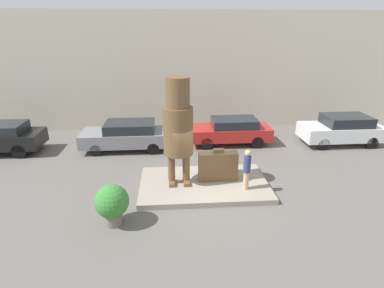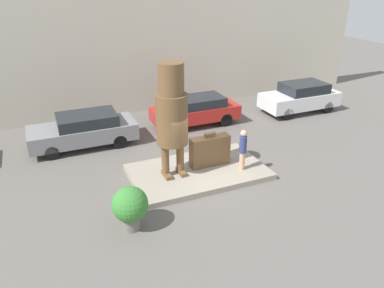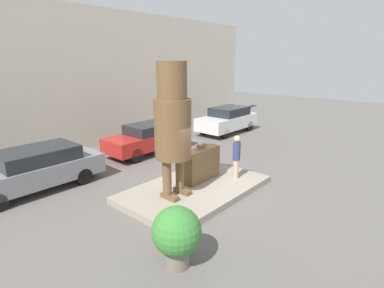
{
  "view_description": "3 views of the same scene",
  "coord_description": "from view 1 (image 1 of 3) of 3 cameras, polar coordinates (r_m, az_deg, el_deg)",
  "views": [
    {
      "loc": [
        -1.27,
        -10.63,
        6.04
      ],
      "look_at": [
        -0.5,
        -0.16,
        1.95
      ],
      "focal_mm": 28.0,
      "sensor_mm": 36.0,
      "label": 1
    },
    {
      "loc": [
        -5.2,
        -11.49,
        7.16
      ],
      "look_at": [
        -0.18,
        0.17,
        1.25
      ],
      "focal_mm": 35.0,
      "sensor_mm": 36.0,
      "label": 2
    },
    {
      "loc": [
        -7.3,
        -6.26,
        4.44
      ],
      "look_at": [
        -0.07,
        0.1,
        1.73
      ],
      "focal_mm": 28.0,
      "sensor_mm": 36.0,
      "label": 3
    }
  ],
  "objects": [
    {
      "name": "parked_car_white",
      "position": [
        18.36,
        26.66,
        2.54
      ],
      "size": [
        4.3,
        1.83,
        1.61
      ],
      "rotation": [
        0.0,
        0.0,
        3.14
      ],
      "color": "silver",
      "rests_on": "ground_plane"
    },
    {
      "name": "building_backdrop",
      "position": [
        18.94,
        -0.36,
        13.62
      ],
      "size": [
        28.0,
        0.6,
        7.02
      ],
      "color": "beige",
      "rests_on": "ground_plane"
    },
    {
      "name": "giant_suitcase",
      "position": [
        12.18,
        4.95,
        -4.21
      ],
      "size": [
        1.57,
        0.46,
        1.37
      ],
      "color": "brown",
      "rests_on": "pedestal"
    },
    {
      "name": "statue_figure",
      "position": [
        11.21,
        -2.68,
        3.81
      ],
      "size": [
        1.14,
        1.14,
        4.21
      ],
      "color": "brown",
      "rests_on": "pedestal"
    },
    {
      "name": "parked_car_red",
      "position": [
        16.57,
        7.39,
        2.61
      ],
      "size": [
        4.37,
        1.7,
        1.45
      ],
      "rotation": [
        0.0,
        0.0,
        3.14
      ],
      "color": "#B2231E",
      "rests_on": "ground_plane"
    },
    {
      "name": "pedestal",
      "position": [
        12.24,
        2.29,
        -7.71
      ],
      "size": [
        5.13,
        3.08,
        0.22
      ],
      "color": "gray",
      "rests_on": "ground_plane"
    },
    {
      "name": "ground_plane",
      "position": [
        12.29,
        2.28,
        -8.15
      ],
      "size": [
        60.0,
        60.0,
        0.0
      ],
      "primitive_type": "plane",
      "color": "#605B56"
    },
    {
      "name": "parked_car_grey",
      "position": [
        16.06,
        -12.22,
        1.7
      ],
      "size": [
        4.6,
        1.85,
        1.48
      ],
      "rotation": [
        0.0,
        0.0,
        3.14
      ],
      "color": "gray",
      "rests_on": "ground_plane"
    },
    {
      "name": "planter_pot",
      "position": [
        10.09,
        -14.98,
        -10.76
      ],
      "size": [
        1.1,
        1.1,
        1.41
      ],
      "color": "#70665B",
      "rests_on": "ground_plane"
    },
    {
      "name": "tourist",
      "position": [
        11.5,
        10.41,
        -4.51
      ],
      "size": [
        0.28,
        0.28,
        1.62
      ],
      "color": "tan",
      "rests_on": "pedestal"
    }
  ]
}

